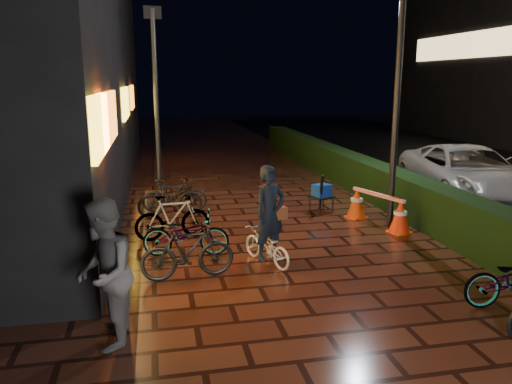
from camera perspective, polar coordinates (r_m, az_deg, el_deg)
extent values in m
plane|color=#381911|center=(7.50, 10.84, -13.26)|extent=(80.00, 80.00, 0.00)
cube|color=black|center=(15.65, 11.08, 2.33)|extent=(0.70, 20.00, 1.00)
imported|color=#58585A|center=(6.43, -17.00, -8.96)|extent=(0.74, 0.93, 1.88)
imported|color=#BBBBC0|center=(14.98, 22.95, 2.02)|extent=(3.32, 5.61, 1.46)
cube|color=yellow|center=(7.77, -17.42, 7.30)|extent=(0.08, 2.00, 0.90)
cube|color=orange|center=(9.26, -16.52, 8.14)|extent=(0.08, 3.00, 0.90)
cube|color=yellow|center=(15.24, -14.69, 9.84)|extent=(0.08, 2.80, 0.90)
cube|color=orange|center=(20.23, -13.99, 10.48)|extent=(0.08, 2.20, 0.90)
cube|color=#FFD88C|center=(29.13, 22.91, 15.18)|extent=(0.06, 10.00, 1.30)
cylinder|color=black|center=(11.25, 15.73, 8.84)|extent=(0.14, 0.14, 5.18)
cylinder|color=black|center=(15.19, -11.33, 10.03)|extent=(0.16, 0.16, 5.22)
cube|color=black|center=(15.29, -11.76, 19.46)|extent=(0.51, 0.15, 0.35)
imported|color=white|center=(9.03, 1.18, -6.19)|extent=(0.93, 1.33, 0.66)
imported|color=black|center=(8.77, 1.59, -2.44)|extent=(0.73, 0.63, 1.69)
cube|color=brown|center=(8.88, 2.67, -2.47)|extent=(0.32, 0.24, 0.22)
cone|color=#FF2E0D|center=(11.25, 16.15, -2.64)|extent=(0.47, 0.47, 0.75)
cone|color=#DB410B|center=(12.21, 11.43, -1.19)|extent=(0.47, 0.47, 0.75)
cube|color=orange|center=(11.35, 16.04, -4.38)|extent=(0.52, 0.52, 0.03)
cube|color=#FF410D|center=(12.30, 11.36, -2.81)|extent=(0.52, 0.52, 0.03)
cube|color=red|center=(11.64, 13.78, -0.30)|extent=(0.59, 1.54, 0.07)
cube|color=black|center=(12.54, 7.50, -0.56)|extent=(0.68, 0.62, 0.04)
cylinder|color=black|center=(12.32, 7.23, -1.80)|extent=(0.04, 0.04, 0.38)
cylinder|color=black|center=(12.60, 8.76, -1.52)|extent=(0.04, 0.04, 0.38)
cylinder|color=black|center=(12.59, 6.17, -1.46)|extent=(0.04, 0.04, 0.38)
cylinder|color=black|center=(12.86, 7.70, -1.19)|extent=(0.04, 0.04, 0.38)
cube|color=#0B329B|center=(12.50, 7.52, 0.20)|extent=(0.50, 0.46, 0.30)
cylinder|color=black|center=(12.30, 7.43, -0.10)|extent=(0.16, 0.45, 0.97)
imported|color=black|center=(9.50, -8.01, -4.76)|extent=(1.67, 0.77, 0.85)
imported|color=black|center=(12.69, -9.26, -0.35)|extent=(1.63, 0.61, 0.85)
imported|color=black|center=(8.41, -7.83, -6.76)|extent=(1.60, 0.60, 0.94)
imported|color=black|center=(10.49, -9.52, -2.87)|extent=(1.61, 0.65, 0.94)
imported|color=black|center=(12.17, -9.77, -0.70)|extent=(1.61, 0.64, 0.94)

